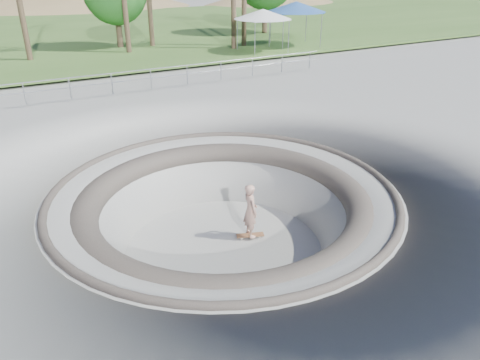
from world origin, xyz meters
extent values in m
plane|color=#979792|center=(0.00, 0.00, 0.00)|extent=(180.00, 180.00, 0.00)
torus|color=#979792|center=(0.00, 0.00, -2.00)|extent=(14.00, 14.00, 4.00)
cylinder|color=#979792|center=(0.00, 0.00, -1.95)|extent=(6.60, 6.60, 0.10)
torus|color=#554B44|center=(0.00, 0.00, -0.02)|extent=(10.24, 10.24, 0.24)
torus|color=#554B44|center=(0.00, 0.00, -0.45)|extent=(8.91, 8.91, 0.81)
cube|color=#3D6026|center=(0.00, 34.00, 0.22)|extent=(180.00, 36.00, 0.12)
ellipsoid|color=olive|center=(8.00, 60.00, -7.87)|extent=(61.60, 44.00, 28.60)
ellipsoid|color=olive|center=(35.00, 52.00, -5.36)|extent=(42.00, 30.00, 19.50)
cylinder|color=gray|center=(0.00, 12.00, 1.17)|extent=(25.00, 0.05, 0.05)
cylinder|color=gray|center=(0.00, 12.00, 0.72)|extent=(25.00, 0.05, 0.05)
cube|color=brown|center=(0.98, 0.08, -1.82)|extent=(0.92, 0.54, 0.02)
cylinder|color=#B1B1B6|center=(0.98, 0.08, -1.86)|extent=(0.10, 0.19, 0.04)
cylinder|color=#B1B1B6|center=(0.98, 0.08, -1.86)|extent=(0.10, 0.19, 0.04)
cylinder|color=beige|center=(0.98, 0.08, -1.87)|extent=(0.08, 0.05, 0.07)
cylinder|color=beige|center=(0.98, 0.08, -1.87)|extent=(0.08, 0.05, 0.07)
cylinder|color=beige|center=(0.98, 0.08, -1.87)|extent=(0.08, 0.05, 0.07)
cylinder|color=beige|center=(0.98, 0.08, -1.87)|extent=(0.08, 0.05, 0.07)
imported|color=tan|center=(0.98, 0.08, -0.91)|extent=(0.49, 0.69, 1.79)
cylinder|color=gray|center=(10.99, 16.68, 1.32)|extent=(0.06, 0.06, 2.08)
cylinder|color=gray|center=(13.64, 16.68, 1.32)|extent=(0.06, 0.06, 2.08)
cylinder|color=gray|center=(10.99, 19.32, 1.32)|extent=(0.06, 0.06, 2.08)
cylinder|color=gray|center=(13.64, 19.32, 1.32)|extent=(0.06, 0.06, 2.08)
cube|color=silver|center=(12.32, 18.00, 2.46)|extent=(2.94, 2.94, 0.08)
cone|color=silver|center=(12.32, 18.00, 2.79)|extent=(5.61, 5.61, 0.66)
cylinder|color=gray|center=(14.28, 17.47, 1.43)|extent=(0.06, 0.06, 2.30)
cylinder|color=gray|center=(17.21, 17.47, 1.43)|extent=(0.06, 0.06, 2.30)
cylinder|color=gray|center=(14.28, 20.40, 1.43)|extent=(0.06, 0.06, 2.30)
cylinder|color=gray|center=(17.21, 20.40, 1.43)|extent=(0.06, 0.06, 2.30)
cube|color=#2A549A|center=(15.75, 18.94, 2.68)|extent=(3.82, 3.82, 0.08)
cone|color=#2A549A|center=(15.75, 18.94, 3.05)|extent=(6.01, 6.01, 0.73)
cylinder|color=brown|center=(3.99, 24.60, 2.13)|extent=(0.44, 0.44, 3.92)
cylinder|color=brown|center=(17.25, 25.71, 2.55)|extent=(0.44, 0.44, 4.75)
camera|label=1|loc=(-5.51, -10.98, 6.21)|focal=35.00mm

